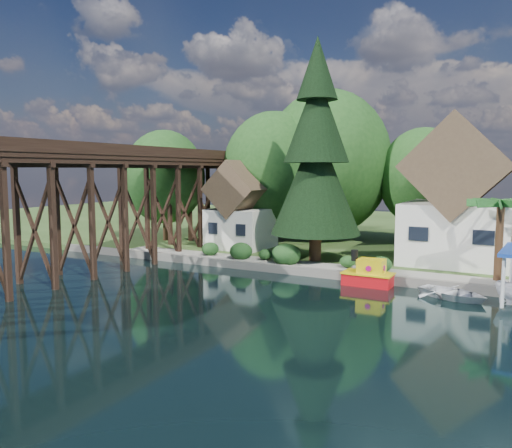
% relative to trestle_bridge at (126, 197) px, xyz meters
% --- Properties ---
extents(ground, '(140.00, 140.00, 0.00)m').
position_rel_trestle_bridge_xyz_m(ground, '(16.00, -5.17, -5.35)').
color(ground, black).
rests_on(ground, ground).
extents(bank, '(140.00, 52.00, 0.50)m').
position_rel_trestle_bridge_xyz_m(bank, '(16.00, 28.83, -5.10)').
color(bank, '#304B1E').
rests_on(bank, ground).
extents(seawall, '(60.00, 0.40, 0.62)m').
position_rel_trestle_bridge_xyz_m(seawall, '(20.00, 2.83, -5.04)').
color(seawall, slate).
rests_on(seawall, ground).
extents(promenade, '(50.00, 2.60, 0.06)m').
position_rel_trestle_bridge_xyz_m(promenade, '(22.00, 4.13, -4.82)').
color(promenade, gray).
rests_on(promenade, bank).
extents(trestle_bridge, '(4.12, 44.18, 9.30)m').
position_rel_trestle_bridge_xyz_m(trestle_bridge, '(0.00, 0.00, 0.00)').
color(trestle_bridge, black).
rests_on(trestle_bridge, ground).
extents(house_left, '(7.64, 8.64, 11.02)m').
position_rel_trestle_bridge_xyz_m(house_left, '(23.00, 10.83, -0.21)').
color(house_left, white).
rests_on(house_left, bank).
extents(shed, '(5.09, 5.40, 7.85)m').
position_rel_trestle_bridge_xyz_m(shed, '(5.00, 9.33, -1.52)').
color(shed, white).
rests_on(shed, bank).
extents(bg_trees, '(49.90, 13.30, 10.57)m').
position_rel_trestle_bridge_xyz_m(bg_trees, '(17.00, 16.08, 1.94)').
color(bg_trees, '#382314').
rests_on(bg_trees, bank).
extents(shrubs, '(15.76, 2.47, 1.70)m').
position_rel_trestle_bridge_xyz_m(shrubs, '(11.40, 4.09, -4.12)').
color(shrubs, '#153C17').
rests_on(shrubs, bank).
extents(conifer, '(6.85, 6.85, 16.87)m').
position_rel_trestle_bridge_xyz_m(conifer, '(13.33, 6.27, 3.28)').
color(conifer, '#382314').
rests_on(conifer, bank).
extents(palm_tree, '(4.44, 4.44, 5.46)m').
position_rel_trestle_bridge_xyz_m(palm_tree, '(26.11, 4.89, -0.08)').
color(palm_tree, '#382314').
rests_on(palm_tree, bank).
extents(tugboat, '(3.22, 1.80, 2.32)m').
position_rel_trestle_bridge_xyz_m(tugboat, '(18.71, 2.02, -4.66)').
color(tugboat, red).
rests_on(tugboat, ground).
extents(boat_white_a, '(4.82, 4.20, 0.84)m').
position_rel_trestle_bridge_xyz_m(boat_white_a, '(23.97, 1.05, -4.93)').
color(boat_white_a, white).
rests_on(boat_white_a, ground).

